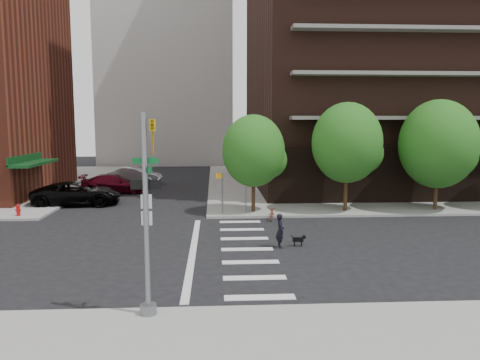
% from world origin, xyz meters
% --- Properties ---
extents(ground, '(120.00, 120.00, 0.00)m').
position_xyz_m(ground, '(0.00, 0.00, 0.00)').
color(ground, black).
rests_on(ground, ground).
extents(sidewalk_ne, '(39.00, 33.00, 0.15)m').
position_xyz_m(sidewalk_ne, '(20.50, 23.50, 0.07)').
color(sidewalk_ne, gray).
rests_on(sidewalk_ne, ground).
extents(crosswalk, '(3.85, 13.00, 0.01)m').
position_xyz_m(crosswalk, '(2.21, -0.00, 0.01)').
color(crosswalk, silver).
rests_on(crosswalk, ground).
extents(tree_a, '(4.00, 4.00, 5.90)m').
position_xyz_m(tree_a, '(4.00, 8.50, 4.04)').
color(tree_a, '#301E11').
rests_on(tree_a, sidewalk_ne).
extents(tree_b, '(4.50, 4.50, 6.65)m').
position_xyz_m(tree_b, '(10.00, 8.50, 4.54)').
color(tree_b, '#301E11').
rests_on(tree_b, sidewalk_ne).
extents(tree_c, '(5.00, 5.00, 6.80)m').
position_xyz_m(tree_c, '(16.00, 8.50, 4.45)').
color(tree_c, '#301E11').
rests_on(tree_c, sidewalk_ne).
extents(traffic_signal, '(0.90, 0.75, 6.00)m').
position_xyz_m(traffic_signal, '(-0.47, -7.49, 2.70)').
color(traffic_signal, slate).
rests_on(traffic_signal, sidewalk_s).
extents(pedestrian_signal, '(2.18, 0.67, 2.60)m').
position_xyz_m(pedestrian_signal, '(2.32, 7.92, 1.85)').
color(pedestrian_signal, slate).
rests_on(pedestrian_signal, sidewalk_ne).
extents(fire_hydrant, '(0.24, 0.24, 0.73)m').
position_xyz_m(fire_hydrant, '(-10.50, 7.80, 0.55)').
color(fire_hydrant, '#A50C0C').
rests_on(fire_hydrant, sidewalk_nw).
extents(parked_car_black, '(3.36, 6.29, 1.68)m').
position_xyz_m(parked_car_black, '(-8.20, 12.19, 0.84)').
color(parked_car_black, black).
rests_on(parked_car_black, ground).
extents(parked_car_maroon, '(2.46, 5.53, 1.58)m').
position_xyz_m(parked_car_maroon, '(-6.74, 17.78, 0.79)').
color(parked_car_maroon, '#3F0612').
rests_on(parked_car_maroon, ground).
extents(parked_car_silver, '(2.14, 5.09, 1.63)m').
position_xyz_m(parked_car_silver, '(-5.99, 23.58, 0.82)').
color(parked_car_silver, '#B6BBBF').
rests_on(parked_car_silver, ground).
extents(scooter, '(0.79, 1.60, 0.80)m').
position_xyz_m(scooter, '(4.96, 6.50, 0.40)').
color(scooter, '#9E332A').
rests_on(scooter, ground).
extents(dog_walker, '(0.63, 0.45, 1.61)m').
position_xyz_m(dog_walker, '(4.57, 0.27, 0.81)').
color(dog_walker, black).
rests_on(dog_walker, ground).
extents(dog, '(0.62, 0.22, 0.52)m').
position_xyz_m(dog, '(5.49, 0.44, 0.33)').
color(dog, black).
rests_on(dog, ground).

